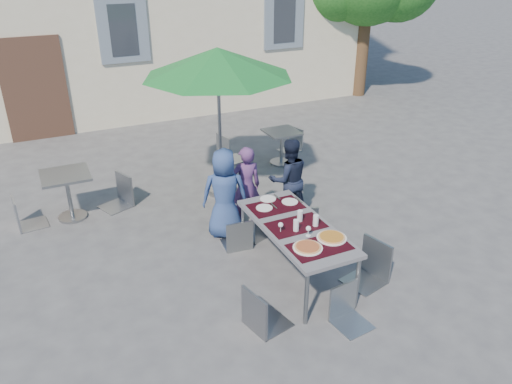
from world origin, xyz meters
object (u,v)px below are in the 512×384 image
child_1 (246,186)px  chair_3 (262,286)px  dining_table (296,229)px  chair_4 (374,239)px  pizza_near_left (308,247)px  chair_1 (260,199)px  child_2 (289,179)px  cafe_table_1 (281,143)px  bg_chair_l_0 (19,195)px  pizza_near_right (332,237)px  chair_5 (350,285)px  cafe_table_0 (68,188)px  chair_2 (303,201)px  bg_chair_l_1 (228,131)px  bg_chair_r_0 (117,173)px  chair_0 (238,217)px  bg_chair_r_1 (293,126)px  child_0 (225,194)px  patio_umbrella (218,64)px

child_1 → chair_3: 2.37m
dining_table → chair_4: 0.97m
pizza_near_left → chair_1: bearing=84.2°
child_2 → cafe_table_1: child_2 is taller
dining_table → bg_chair_l_0: 4.21m
pizza_near_right → chair_5: (-0.11, -0.58, -0.27)m
dining_table → chair_4: (0.83, -0.49, -0.09)m
pizza_near_left → cafe_table_0: (-2.28, 3.35, -0.24)m
chair_2 → cafe_table_1: chair_2 is taller
child_2 → chair_5: size_ratio=1.51×
bg_chair_l_1 → child_2: bearing=-90.5°
bg_chair_l_0 → chair_4: bearing=-40.3°
dining_table → chair_3: (-0.82, -0.72, -0.13)m
pizza_near_right → chair_1: size_ratio=0.34×
bg_chair_r_0 → chair_4: bearing=-54.3°
chair_0 → bg_chair_r_1: bg_chair_r_1 is taller
child_1 → chair_0: 0.72m
chair_5 → child_0: bearing=102.8°
chair_3 → patio_umbrella: size_ratio=0.39×
chair_1 → bg_chair_r_0: chair_1 is taller
child_1 → chair_1: size_ratio=1.20×
chair_2 → cafe_table_0: size_ratio=1.27×
bg_chair_r_0 → cafe_table_1: bg_chair_r_0 is taller
pizza_near_left → pizza_near_right: size_ratio=0.97×
dining_table → cafe_table_1: dining_table is taller
child_0 → cafe_table_1: size_ratio=2.02×
cafe_table_1 → bg_chair_l_1: 1.07m
pizza_near_left → chair_4: size_ratio=0.34×
pizza_near_right → bg_chair_r_0: (-1.86, 3.41, -0.18)m
child_2 → chair_3: child_2 is taller
cafe_table_0 → cafe_table_1: (4.01, 0.56, -0.10)m
child_1 → cafe_table_0: bearing=-20.0°
pizza_near_right → chair_5: chair_5 is taller
cafe_table_0 → bg_chair_r_1: bearing=13.5°
child_0 → bg_chair_l_1: (1.11, 2.59, -0.05)m
chair_2 → patio_umbrella: bearing=106.6°
dining_table → bg_chair_l_1: size_ratio=1.75×
cafe_table_1 → bg_chair_r_1: 0.78m
child_2 → chair_4: 1.91m
chair_0 → cafe_table_0: bearing=136.5°
dining_table → cafe_table_0: cafe_table_0 is taller
child_0 → chair_0: bearing=114.7°
chair_5 → cafe_table_0: (-2.54, 3.86, 0.02)m
child_1 → bg_chair_l_1: size_ratio=1.19×
patio_umbrella → child_1: bearing=-92.8°
child_0 → chair_1: (0.44, -0.25, -0.06)m
chair_3 → chair_4: bearing=8.0°
chair_2 → bg_chair_r_0: bg_chair_r_0 is taller
child_2 → chair_3: size_ratio=1.35×
cafe_table_1 → bg_chair_r_1: size_ratio=0.76×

